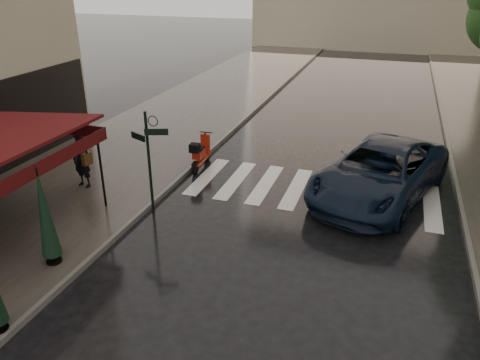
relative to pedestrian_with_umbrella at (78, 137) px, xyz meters
The scene contains 10 objects.
ground 5.84m from the pedestrian_with_umbrella, 42.63° to the right, with size 120.00×120.00×0.00m, color black.
sidewalk_near 8.43m from the pedestrian_with_umbrella, 92.86° to the left, with size 6.00×60.00×0.12m, color #38332D.
curb_near 8.82m from the pedestrian_with_umbrella, 72.24° to the left, with size 0.12×60.00×0.16m, color #595651.
curb_far 14.28m from the pedestrian_with_umbrella, 35.52° to the left, with size 0.12×60.00×0.16m, color #595651.
crosswalk 7.62m from the pedestrian_with_umbrella, 17.57° to the left, with size 7.85×3.20×0.01m.
signpost 2.99m from the pedestrian_with_umbrella, 14.78° to the right, with size 1.17×0.29×3.10m.
pedestrian_with_umbrella is the anchor object (origin of this frame).
scooter 4.25m from the pedestrian_with_umbrella, 44.45° to the left, with size 0.48×1.78×1.17m.
parked_car 9.48m from the pedestrian_with_umbrella, 15.19° to the left, with size 2.80×6.07×1.69m, color black.
parasol_back 4.40m from the pedestrian_with_umbrella, 64.28° to the right, with size 0.46×0.46×2.48m.
Camera 1 is at (5.10, -7.77, 6.60)m, focal length 35.00 mm.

